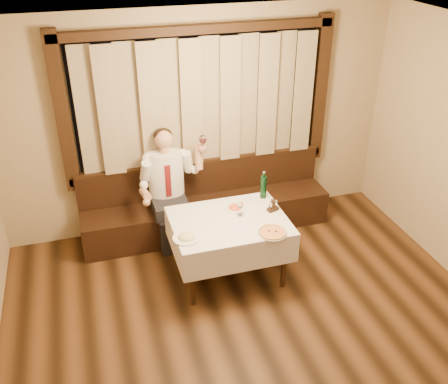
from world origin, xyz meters
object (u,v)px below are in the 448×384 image
object	(u,v)px
pizza	(272,232)
green_bottle	(263,187)
banquette	(206,208)
pasta_red	(235,206)
dining_table	(229,228)
cruet_caddy	(273,207)
pasta_cream	(186,235)
seated_man	(168,180)

from	to	relation	value
pizza	green_bottle	bearing A→B (deg)	76.71
banquette	pasta_red	size ratio (longest dim) A/B	13.25
dining_table	cruet_caddy	xyz separation A→B (m)	(0.53, 0.05, 0.15)
pizza	pasta_cream	xyz separation A→B (m)	(-0.89, 0.17, 0.03)
banquette	cruet_caddy	world-z (taller)	banquette
pizza	pasta_cream	size ratio (longest dim) A/B	1.08
banquette	green_bottle	distance (m)	1.03
banquette	seated_man	xyz separation A→B (m)	(-0.50, -0.09, 0.54)
dining_table	pasta_cream	bearing A→B (deg)	-157.93
dining_table	banquette	bearing A→B (deg)	90.00
cruet_caddy	seated_man	bearing A→B (deg)	121.89
pasta_red	seated_man	xyz separation A→B (m)	(-0.63, 0.73, 0.06)
green_bottle	cruet_caddy	bearing A→B (deg)	-90.00
green_bottle	seated_man	world-z (taller)	seated_man
green_bottle	cruet_caddy	distance (m)	0.33
pasta_red	cruet_caddy	distance (m)	0.43
green_bottle	seated_man	xyz separation A→B (m)	(-1.03, 0.57, -0.05)
pasta_cream	green_bottle	bearing A→B (deg)	28.44
pasta_cream	cruet_caddy	world-z (taller)	cruet_caddy
dining_table	pasta_cream	distance (m)	0.59
dining_table	green_bottle	distance (m)	0.69
banquette	green_bottle	xyz separation A→B (m)	(0.53, -0.66, 0.59)
banquette	dining_table	bearing A→B (deg)	-90.00
green_bottle	seated_man	distance (m)	1.18
dining_table	cruet_caddy	bearing A→B (deg)	4.88
dining_table	green_bottle	bearing A→B (deg)	34.12
pasta_red	seated_man	distance (m)	0.96
banquette	cruet_caddy	distance (m)	1.22
pasta_red	cruet_caddy	bearing A→B (deg)	-21.82
pasta_cream	cruet_caddy	xyz separation A→B (m)	(1.06, 0.26, 0.01)
cruet_caddy	pizza	bearing A→B (deg)	-129.57
dining_table	pizza	size ratio (longest dim) A/B	4.05
banquette	pizza	world-z (taller)	banquette
pasta_cream	seated_man	size ratio (longest dim) A/B	0.20
banquette	pasta_red	bearing A→B (deg)	-80.91
banquette	pasta_cream	size ratio (longest dim) A/B	11.05
pizza	cruet_caddy	xyz separation A→B (m)	(0.17, 0.43, 0.04)
green_bottle	seated_man	bearing A→B (deg)	150.80
green_bottle	banquette	bearing A→B (deg)	128.58
pasta_red	cruet_caddy	world-z (taller)	cruet_caddy
green_bottle	pasta_red	bearing A→B (deg)	-158.89
banquette	dining_table	xyz separation A→B (m)	(0.00, -1.02, 0.34)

